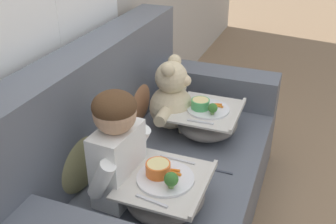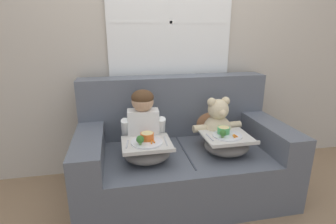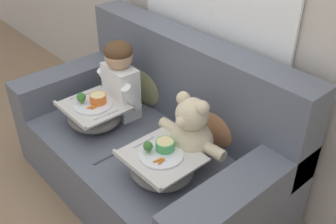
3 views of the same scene
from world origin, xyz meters
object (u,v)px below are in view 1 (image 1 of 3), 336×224
throw_pillow_behind_child (74,153)px  teddy_bear (172,99)px  child_figure (117,142)px  lap_tray_child (165,192)px  throw_pillow_behind_teddy (135,94)px  lap_tray_teddy (207,120)px  couch (148,168)px

throw_pillow_behind_child → teddy_bear: teddy_bear is taller
child_figure → lap_tray_child: (-0.00, -0.22, -0.20)m
throw_pillow_behind_teddy → lap_tray_teddy: size_ratio=0.89×
lap_tray_teddy → teddy_bear: bearing=89.6°
child_figure → couch: bearing=1.3°
throw_pillow_behind_child → teddy_bear: 0.71m
couch → lap_tray_child: bearing=-145.6°
couch → child_figure: couch is taller
teddy_bear → lap_tray_teddy: size_ratio=1.19×
child_figure → lap_tray_teddy: 0.73m
teddy_bear → lap_tray_child: size_ratio=1.20×
throw_pillow_behind_teddy → teddy_bear: teddy_bear is taller
lap_tray_teddy → couch: bearing=145.6°
throw_pillow_behind_child → teddy_bear: (0.67, -0.23, 0.01)m
child_figure → teddy_bear: bearing=-0.4°
throw_pillow_behind_teddy → lap_tray_child: (-0.67, -0.45, -0.09)m
throw_pillow_behind_teddy → lap_tray_teddy: (-0.00, -0.45, -0.09)m
throw_pillow_behind_child → throw_pillow_behind_teddy: bearing=0.0°
throw_pillow_behind_child → throw_pillow_behind_teddy: throw_pillow_behind_child is taller
child_figure → lap_tray_teddy: (0.67, -0.22, -0.20)m
teddy_bear → lap_tray_teddy: teddy_bear is taller
teddy_bear → throw_pillow_behind_child: bearing=160.6°
teddy_bear → lap_tray_child: 0.71m
lap_tray_child → lap_tray_teddy: size_ratio=0.99×
teddy_bear → lap_tray_child: bearing=-162.1°
throw_pillow_behind_child → lap_tray_child: (-0.00, -0.45, -0.09)m
throw_pillow_behind_teddy → couch: bearing=-146.3°
throw_pillow_behind_child → lap_tray_child: 0.46m
lap_tray_child → child_figure: bearing=89.9°
throw_pillow_behind_child → child_figure: bearing=-90.0°
lap_tray_child → throw_pillow_behind_child: bearing=90.0°
throw_pillow_behind_teddy → lap_tray_child: bearing=-146.0°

